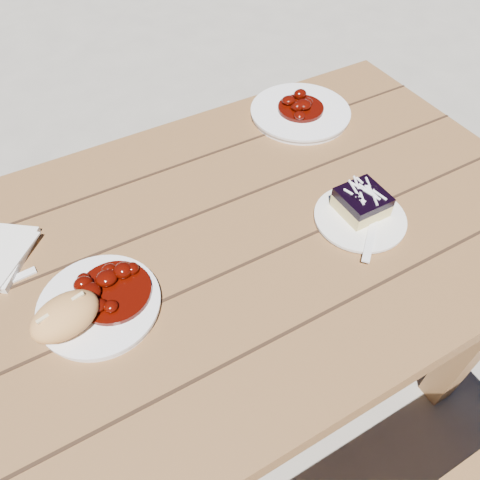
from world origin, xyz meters
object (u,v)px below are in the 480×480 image
bread_roll (65,316)px  second_plate (300,113)px  blueberry_cake (362,202)px  dessert_plate (360,218)px  main_plate (100,306)px  picnic_table (89,347)px

bread_roll → second_plate: 0.75m
blueberry_cake → second_plate: bearing=75.3°
bread_roll → dessert_plate: size_ratio=0.65×
dessert_plate → main_plate: bearing=173.9°
blueberry_cake → second_plate: 0.36m
blueberry_cake → picnic_table: bearing=172.0°
main_plate → bread_roll: bread_roll is taller
picnic_table → blueberry_cake: size_ratio=22.77×
dessert_plate → second_plate: bearing=74.5°
bread_roll → dessert_plate: 0.58m
picnic_table → second_plate: size_ratio=8.17×
bread_roll → blueberry_cake: size_ratio=1.32×
blueberry_cake → dessert_plate: bearing=-123.8°
picnic_table → dessert_plate: bearing=-9.5°
bread_roll → dessert_plate: bearing=-3.6°
picnic_table → bread_roll: size_ratio=17.31×
dessert_plate → blueberry_cake: blueberry_cake is taller
picnic_table → main_plate: 0.18m
picnic_table → bread_roll: 0.22m
main_plate → blueberry_cake: bearing=-4.4°
dessert_plate → second_plate: second_plate is taller
picnic_table → main_plate: size_ratio=9.75×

